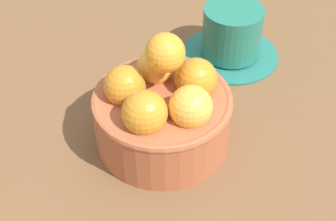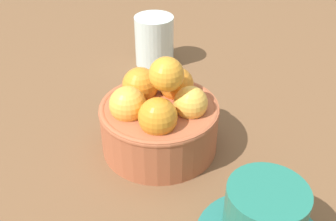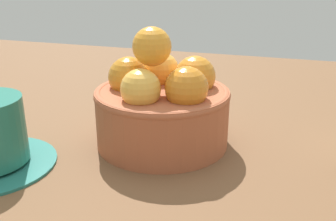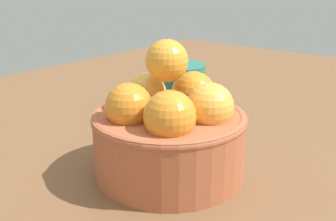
# 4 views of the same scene
# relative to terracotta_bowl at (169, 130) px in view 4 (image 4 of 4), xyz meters

# --- Properties ---
(ground_plane) EXTENTS (1.47, 1.05, 0.03)m
(ground_plane) POSITION_rel_terracotta_bowl_xyz_m (0.00, -0.00, -0.06)
(ground_plane) COLOR brown
(terracotta_bowl) EXTENTS (0.16, 0.16, 0.14)m
(terracotta_bowl) POSITION_rel_terracotta_bowl_xyz_m (0.00, 0.00, 0.00)
(terracotta_bowl) COLOR #AD5938
(terracotta_bowl) RESTS_ON ground_plane
(coffee_cup) EXTENTS (0.14, 0.14, 0.08)m
(coffee_cup) POSITION_rel_terracotta_bowl_xyz_m (-0.16, -0.11, -0.02)
(coffee_cup) COLOR #257268
(coffee_cup) RESTS_ON ground_plane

